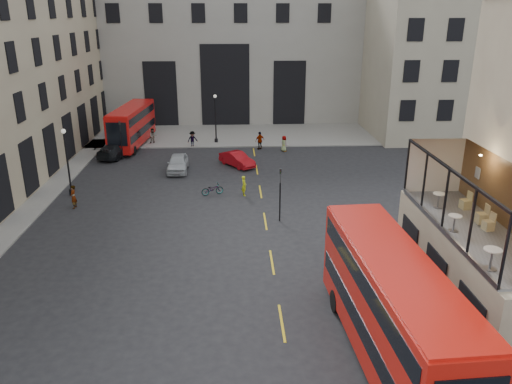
{
  "coord_description": "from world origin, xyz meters",
  "views": [
    {
      "loc": [
        -4.14,
        -19.74,
        13.72
      ],
      "look_at": [
        -2.75,
        9.73,
        3.0
      ],
      "focal_mm": 35.0,
      "sensor_mm": 36.0,
      "label": 1
    }
  ],
  "objects_px": {
    "cafe_table_near": "(492,256)",
    "cafe_chair_b": "(488,225)",
    "bus_near": "(392,305)",
    "pedestrian_b": "(192,139)",
    "cafe_chair_d": "(466,204)",
    "traffic_light_far": "(121,135)",
    "cafe_chair_c": "(482,218)",
    "car_a": "(178,163)",
    "pedestrian_e": "(73,197)",
    "street_lamp_a": "(68,166)",
    "street_lamp_b": "(216,122)",
    "pedestrian_a": "(153,136)",
    "cafe_table_far": "(439,198)",
    "bicycle": "(212,189)",
    "cafe_table_mid": "(455,221)",
    "pedestrian_d": "(284,144)",
    "cyclist": "(244,186)",
    "car_b": "(237,159)",
    "bus_far": "(132,124)",
    "traffic_light_near": "(280,188)",
    "pedestrian_c": "(260,141)",
    "car_c": "(117,150)"
  },
  "relations": [
    {
      "from": "car_a",
      "to": "pedestrian_e",
      "type": "relative_size",
      "value": 2.51
    },
    {
      "from": "cyclist",
      "to": "pedestrian_c",
      "type": "xyz_separation_m",
      "value": [
        2.01,
        13.9,
        0.14
      ]
    },
    {
      "from": "street_lamp_a",
      "to": "pedestrian_b",
      "type": "bearing_deg",
      "value": 59.12
    },
    {
      "from": "cafe_table_near",
      "to": "cafe_chair_b",
      "type": "relative_size",
      "value": 1.01
    },
    {
      "from": "cafe_chair_b",
      "to": "traffic_light_near",
      "type": "bearing_deg",
      "value": 123.76
    },
    {
      "from": "street_lamp_a",
      "to": "car_c",
      "type": "distance_m",
      "value": 11.12
    },
    {
      "from": "cafe_chair_c",
      "to": "pedestrian_b",
      "type": "bearing_deg",
      "value": 116.26
    },
    {
      "from": "bus_near",
      "to": "car_a",
      "type": "distance_m",
      "value": 29.12
    },
    {
      "from": "bicycle",
      "to": "cafe_table_mid",
      "type": "relative_size",
      "value": 2.42
    },
    {
      "from": "traffic_light_far",
      "to": "pedestrian_e",
      "type": "distance_m",
      "value": 12.96
    },
    {
      "from": "bus_near",
      "to": "pedestrian_a",
      "type": "bearing_deg",
      "value": 112.21
    },
    {
      "from": "bicycle",
      "to": "cafe_chair_d",
      "type": "relative_size",
      "value": 2.02
    },
    {
      "from": "pedestrian_a",
      "to": "car_b",
      "type": "bearing_deg",
      "value": -66.29
    },
    {
      "from": "bus_near",
      "to": "cafe_chair_b",
      "type": "distance_m",
      "value": 6.09
    },
    {
      "from": "car_a",
      "to": "cyclist",
      "type": "relative_size",
      "value": 2.74
    },
    {
      "from": "pedestrian_a",
      "to": "cafe_table_near",
      "type": "xyz_separation_m",
      "value": [
        18.24,
        -37.28,
        4.25
      ]
    },
    {
      "from": "car_a",
      "to": "bicycle",
      "type": "distance_m",
      "value": 7.23
    },
    {
      "from": "traffic_light_far",
      "to": "cafe_table_far",
      "type": "xyz_separation_m",
      "value": [
        20.9,
        -25.33,
        2.67
      ]
    },
    {
      "from": "pedestrian_e",
      "to": "car_a",
      "type": "bearing_deg",
      "value": 146.28
    },
    {
      "from": "pedestrian_b",
      "to": "cafe_chair_c",
      "type": "distance_m",
      "value": 35.47
    },
    {
      "from": "cafe_chair_b",
      "to": "cafe_chair_d",
      "type": "xyz_separation_m",
      "value": [
        0.11,
        2.53,
        0.02
      ]
    },
    {
      "from": "traffic_light_near",
      "to": "pedestrian_c",
      "type": "xyz_separation_m",
      "value": [
        -0.33,
        19.15,
        -1.48
      ]
    },
    {
      "from": "traffic_light_far",
      "to": "cafe_chair_b",
      "type": "xyz_separation_m",
      "value": [
        22.07,
        -28.07,
        2.42
      ]
    },
    {
      "from": "pedestrian_a",
      "to": "cafe_table_mid",
      "type": "relative_size",
      "value": 2.45
    },
    {
      "from": "cafe_table_near",
      "to": "cafe_chair_c",
      "type": "distance_m",
      "value": 4.57
    },
    {
      "from": "pedestrian_b",
      "to": "bus_near",
      "type": "bearing_deg",
      "value": -98.78
    },
    {
      "from": "cafe_table_mid",
      "to": "cafe_chair_c",
      "type": "relative_size",
      "value": 0.8
    },
    {
      "from": "street_lamp_b",
      "to": "bus_near",
      "type": "relative_size",
      "value": 0.45
    },
    {
      "from": "bus_far",
      "to": "cyclist",
      "type": "relative_size",
      "value": 6.68
    },
    {
      "from": "bus_near",
      "to": "car_c",
      "type": "height_order",
      "value": "bus_near"
    },
    {
      "from": "pedestrian_b",
      "to": "cafe_chair_c",
      "type": "height_order",
      "value": "cafe_chair_c"
    },
    {
      "from": "cafe_table_near",
      "to": "traffic_light_far",
      "type": "bearing_deg",
      "value": 122.92
    },
    {
      "from": "cafe_table_mid",
      "to": "pedestrian_d",
      "type": "bearing_deg",
      "value": 98.22
    },
    {
      "from": "bicycle",
      "to": "car_a",
      "type": "bearing_deg",
      "value": 8.81
    },
    {
      "from": "cyclist",
      "to": "pedestrian_e",
      "type": "relative_size",
      "value": 0.92
    },
    {
      "from": "pedestrian_e",
      "to": "street_lamp_a",
      "type": "bearing_deg",
      "value": -155.72
    },
    {
      "from": "car_a",
      "to": "cafe_chair_d",
      "type": "height_order",
      "value": "cafe_chair_d"
    },
    {
      "from": "car_c",
      "to": "cafe_chair_d",
      "type": "xyz_separation_m",
      "value": [
        22.86,
        -26.46,
        4.12
      ]
    },
    {
      "from": "pedestrian_e",
      "to": "pedestrian_b",
      "type": "bearing_deg",
      "value": 160.31
    },
    {
      "from": "cafe_chair_d",
      "to": "cyclist",
      "type": "bearing_deg",
      "value": 125.4
    },
    {
      "from": "street_lamp_a",
      "to": "cafe_table_far",
      "type": "bearing_deg",
      "value": -33.8
    },
    {
      "from": "bus_far",
      "to": "pedestrian_d",
      "type": "bearing_deg",
      "value": -10.98
    },
    {
      "from": "cyclist",
      "to": "pedestrian_b",
      "type": "height_order",
      "value": "pedestrian_b"
    },
    {
      "from": "traffic_light_far",
      "to": "car_b",
      "type": "height_order",
      "value": "traffic_light_far"
    },
    {
      "from": "traffic_light_far",
      "to": "cafe_table_near",
      "type": "relative_size",
      "value": 4.58
    },
    {
      "from": "pedestrian_b",
      "to": "cafe_chair_d",
      "type": "relative_size",
      "value": 2.01
    },
    {
      "from": "street_lamp_b",
      "to": "car_a",
      "type": "xyz_separation_m",
      "value": [
        -3.18,
        -10.07,
        -1.64
      ]
    },
    {
      "from": "bicycle",
      "to": "cafe_chair_b",
      "type": "height_order",
      "value": "cafe_chair_b"
    },
    {
      "from": "street_lamp_b",
      "to": "car_c",
      "type": "distance_m",
      "value": 11.06
    },
    {
      "from": "pedestrian_e",
      "to": "cafe_table_far",
      "type": "bearing_deg",
      "value": 64.18
    }
  ]
}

